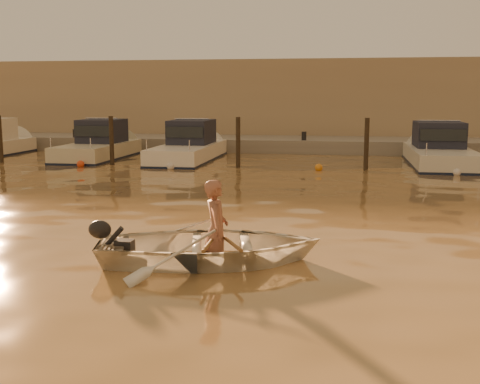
% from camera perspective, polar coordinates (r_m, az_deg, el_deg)
% --- Properties ---
extents(ground_plane, '(160.00, 160.00, 0.00)m').
position_cam_1_polar(ground_plane, '(10.86, -11.93, -6.35)').
color(ground_plane, olive).
rests_on(ground_plane, ground).
extents(dinghy, '(4.41, 3.59, 0.80)m').
position_cam_1_polar(dinghy, '(10.49, -2.80, -5.13)').
color(dinghy, silver).
rests_on(dinghy, ground_plane).
extents(person, '(0.55, 0.72, 1.74)m').
position_cam_1_polar(person, '(10.43, -2.27, -3.57)').
color(person, '#915B48').
rests_on(person, dinghy).
extents(outboard_motor, '(0.97, 0.60, 0.70)m').
position_cam_1_polar(outboard_motor, '(10.58, -10.99, -5.17)').
color(outboard_motor, black).
rests_on(outboard_motor, dinghy).
extents(oar_port, '(0.96, 1.92, 0.13)m').
position_cam_1_polar(oar_port, '(10.47, -1.44, -4.37)').
color(oar_port, brown).
rests_on(oar_port, dinghy).
extents(oar_starboard, '(0.19, 2.10, 0.13)m').
position_cam_1_polar(oar_starboard, '(10.46, -2.54, -4.39)').
color(oar_starboard, brown).
rests_on(oar_starboard, dinghy).
extents(moored_boat_1, '(2.18, 6.50, 1.75)m').
position_cam_1_polar(moored_boat_1, '(28.05, -13.35, 4.38)').
color(moored_boat_1, beige).
rests_on(moored_boat_1, ground_plane).
extents(moored_boat_2, '(2.17, 7.30, 1.75)m').
position_cam_1_polar(moored_boat_2, '(26.67, -4.93, 4.35)').
color(moored_boat_2, white).
rests_on(moored_boat_2, ground_plane).
extents(moored_boat_4, '(2.37, 7.26, 1.75)m').
position_cam_1_polar(moored_boat_4, '(26.10, 18.44, 3.81)').
color(moored_boat_4, silver).
rests_on(moored_boat_4, ground_plane).
extents(piling_0, '(0.18, 0.18, 2.20)m').
position_cam_1_polar(piling_0, '(27.66, -21.77, 4.48)').
color(piling_0, '#2D2319').
rests_on(piling_0, ground_plane).
extents(piling_1, '(0.18, 0.18, 2.20)m').
position_cam_1_polar(piling_1, '(25.41, -12.08, 4.56)').
color(piling_1, '#2D2319').
rests_on(piling_1, ground_plane).
extents(piling_2, '(0.18, 0.18, 2.20)m').
position_cam_1_polar(piling_2, '(23.95, -0.18, 4.49)').
color(piling_2, '#2D2319').
rests_on(piling_2, ground_plane).
extents(piling_3, '(0.18, 0.18, 2.20)m').
position_cam_1_polar(piling_3, '(23.60, 11.89, 4.23)').
color(piling_3, '#2D2319').
rests_on(piling_3, ground_plane).
extents(fender_b, '(0.30, 0.30, 0.30)m').
position_cam_1_polar(fender_b, '(25.09, -14.89, 2.56)').
color(fender_b, '#D84219').
rests_on(fender_b, ground_plane).
extents(fender_c, '(0.30, 0.30, 0.30)m').
position_cam_1_polar(fender_c, '(23.58, -6.58, 2.40)').
color(fender_c, silver).
rests_on(fender_c, ground_plane).
extents(fender_d, '(0.30, 0.30, 0.30)m').
position_cam_1_polar(fender_d, '(23.28, 7.48, 2.30)').
color(fender_d, orange).
rests_on(fender_d, ground_plane).
extents(fender_e, '(0.30, 0.30, 0.30)m').
position_cam_1_polar(fender_e, '(23.05, 19.85, 1.76)').
color(fender_e, silver).
rests_on(fender_e, ground_plane).
extents(quay, '(52.00, 4.00, 1.00)m').
position_cam_1_polar(quay, '(31.57, 2.61, 4.27)').
color(quay, gray).
rests_on(quay, ground_plane).
extents(waterfront_building, '(46.00, 7.00, 4.80)m').
position_cam_1_polar(waterfront_building, '(36.92, 3.72, 8.47)').
color(waterfront_building, '#9E8466').
rests_on(waterfront_building, quay).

